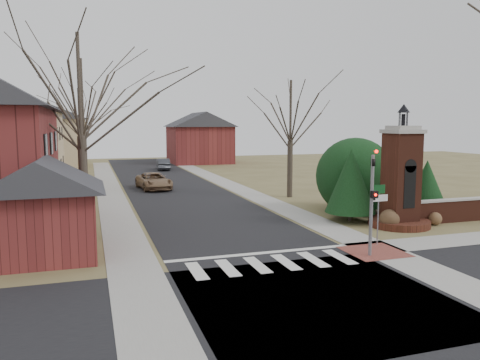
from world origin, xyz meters
name	(u,v)px	position (x,y,z in m)	size (l,w,h in m)	color
ground	(280,270)	(0.00, 0.00, 0.00)	(120.00, 120.00, 0.00)	brown
main_street	(176,190)	(0.00, 22.00, 0.01)	(8.00, 70.00, 0.01)	black
cross_street	(316,298)	(0.00, -3.00, 0.01)	(120.00, 8.00, 0.01)	black
crosswalk_zone	(272,264)	(0.00, 0.80, 0.01)	(8.00, 2.20, 0.02)	silver
stop_bar	(259,253)	(0.00, 2.30, 0.01)	(8.00, 0.35, 0.02)	silver
sidewalk_right_main	(236,188)	(5.20, 22.00, 0.01)	(2.00, 60.00, 0.02)	gray
sidewalk_left	(110,193)	(-5.20, 22.00, 0.01)	(2.00, 60.00, 0.02)	gray
curb_apron	(374,252)	(4.80, 1.00, 0.01)	(2.40, 2.40, 0.02)	brown
traffic_signal_pole	(372,194)	(4.30, 0.57, 2.59)	(0.28, 0.41, 4.50)	slate
sign_post	(378,203)	(5.59, 1.99, 1.95)	(0.90, 0.07, 2.75)	slate
brick_gate_monument	(401,186)	(9.00, 4.99, 2.17)	(3.20, 3.20, 6.47)	#522418
brick_garden_wall	(467,209)	(13.50, 5.00, 0.66)	(7.50, 0.50, 1.30)	#522418
house_stucco_left	(1,134)	(-13.50, 27.00, 4.59)	(9.80, 12.80, 9.28)	beige
garage_left	(43,204)	(-8.52, 4.49, 2.24)	(4.80, 4.80, 4.29)	maroon
house_distant_left	(44,133)	(-12.01, 48.00, 4.25)	(10.80, 8.80, 8.53)	beige
house_distant_right	(199,137)	(7.99, 47.99, 3.65)	(8.80, 8.80, 7.30)	maroon
evergreen_near	(351,180)	(7.20, 7.00, 2.30)	(2.80, 2.80, 4.10)	#473D33
evergreen_mid	(388,171)	(10.50, 8.20, 2.60)	(3.40, 3.40, 4.70)	#473D33
evergreen_far	(427,183)	(12.50, 7.20, 1.90)	(2.40, 2.40, 3.30)	#473D33
evergreen_mass	(355,173)	(9.00, 9.50, 2.40)	(4.80, 4.80, 4.80)	black
bare_tree_0	(79,78)	(-7.00, 9.00, 7.70)	(8.05, 8.05, 11.15)	#473D33
bare_tree_1	(82,89)	(-7.00, 22.00, 8.03)	(8.40, 8.40, 11.64)	#473D33
bare_tree_2	(79,108)	(-7.50, 35.00, 7.03)	(7.35, 7.35, 10.19)	#473D33
bare_tree_3	(291,107)	(7.50, 16.00, 6.69)	(7.00, 7.00, 9.70)	#473D33
pickup_truck	(154,181)	(-1.60, 23.30, 0.69)	(2.28, 4.94, 1.37)	#8C6C4C
distant_car	(163,164)	(1.60, 39.38, 0.67)	(1.43, 4.09, 1.35)	#393B42
dry_shrub_left	(389,219)	(8.10, 4.60, 0.52)	(1.03, 1.03, 1.03)	brown
dry_shrub_right	(435,219)	(11.00, 4.60, 0.35)	(0.71, 0.71, 0.71)	brown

